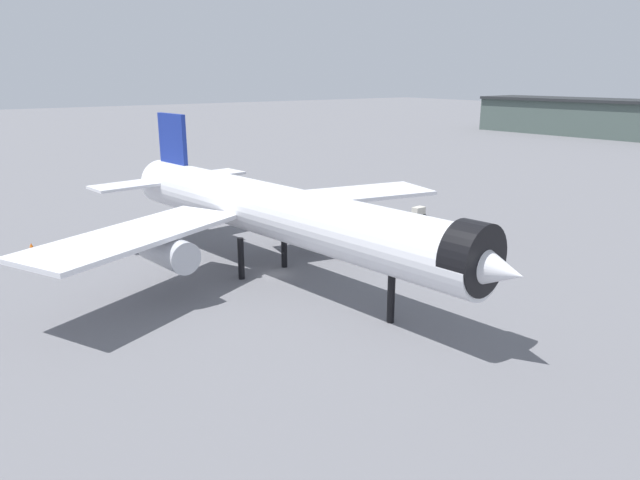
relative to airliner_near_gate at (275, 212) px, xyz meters
The scene contains 4 objects.
ground 9.08m from the airliner_near_gate, 147.60° to the left, with size 900.00×900.00×0.00m, color slate.
airliner_near_gate is the anchor object (origin of this frame).
baggage_cart_trailing 43.77m from the airliner_near_gate, 109.37° to the left, with size 2.06×2.49×1.82m.
traffic_cone_near_nose 43.08m from the airliner_near_gate, 145.19° to the right, with size 0.55×0.55×0.69m, color #F2600C.
Camera 1 is at (65.12, -38.92, 26.36)m, focal length 32.92 mm.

